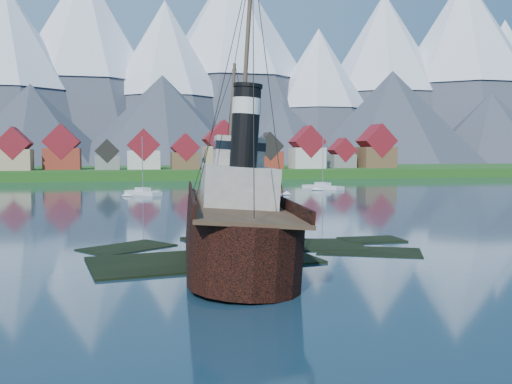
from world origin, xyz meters
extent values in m
plane|color=#162E3D|center=(0.00, 0.00, 0.00)|extent=(1400.00, 1400.00, 0.00)
cube|color=black|center=(-3.00, -2.00, -0.32)|extent=(19.08, 11.42, 1.00)
cube|color=black|center=(6.00, 4.00, -0.38)|extent=(15.15, 9.76, 1.00)
cube|color=black|center=(2.00, 9.00, -0.28)|extent=(11.45, 9.06, 1.00)
cube|color=black|center=(12.00, -1.00, -0.42)|extent=(10.27, 8.34, 1.00)
cube|color=black|center=(-9.00, 6.00, -0.40)|extent=(9.42, 8.68, 1.00)
cube|color=black|center=(15.00, 5.00, -0.35)|extent=(6.00, 4.00, 1.00)
cube|color=#1C4413|center=(0.00, 170.00, 0.00)|extent=(600.00, 80.00, 3.20)
cube|color=#3F3D38|center=(0.00, 132.00, 0.00)|extent=(600.00, 2.50, 2.00)
cube|color=tan|center=(-43.00, 150.00, 6.40)|extent=(10.50, 9.00, 6.80)
cube|color=maroon|center=(-43.00, 150.00, 11.69)|extent=(10.69, 9.18, 10.69)
cube|color=maroon|center=(-29.00, 156.00, 6.60)|extent=(12.00, 8.50, 7.20)
cube|color=maroon|center=(-29.00, 156.00, 12.36)|extent=(12.22, 8.67, 12.22)
cube|color=slate|center=(-14.00, 151.00, 5.40)|extent=(8.00, 7.00, 4.80)
cube|color=black|center=(-14.00, 151.00, 9.24)|extent=(8.15, 7.14, 8.15)
cube|color=beige|center=(-2.00, 154.00, 6.20)|extent=(11.00, 9.50, 6.40)
cube|color=maroon|center=(-2.00, 154.00, 11.38)|extent=(11.20, 9.69, 11.20)
cube|color=brown|center=(12.00, 150.00, 5.90)|extent=(9.50, 8.00, 5.80)
cube|color=maroon|center=(12.00, 150.00, 10.51)|extent=(9.67, 8.16, 9.67)
cube|color=tan|center=(26.00, 155.00, 7.00)|extent=(13.50, 10.00, 8.00)
cube|color=maroon|center=(26.00, 155.00, 13.43)|extent=(13.75, 10.20, 13.75)
cube|color=maroon|center=(42.00, 152.00, 6.10)|extent=(10.00, 8.50, 6.20)
cube|color=black|center=(42.00, 152.00, 11.00)|extent=(10.18, 8.67, 10.18)
cube|color=beige|center=(56.00, 149.00, 6.75)|extent=(11.50, 9.00, 7.50)
cube|color=maroon|center=(56.00, 149.00, 12.57)|extent=(11.71, 9.18, 11.71)
cube|color=slate|center=(71.00, 153.00, 5.50)|extent=(9.00, 7.50, 5.00)
cube|color=maroon|center=(71.00, 153.00, 9.62)|extent=(9.16, 7.65, 9.16)
cube|color=brown|center=(84.00, 151.00, 6.90)|extent=(12.50, 10.00, 7.80)
cube|color=maroon|center=(84.00, 151.00, 13.05)|extent=(12.73, 10.20, 12.73)
cone|color=#2D333D|center=(-100.00, 455.00, 73.00)|extent=(180.00, 180.00, 150.00)
cone|color=white|center=(-100.00, 455.00, 103.00)|extent=(111.60, 111.60, 90.00)
cone|color=#2D333D|center=(-40.00, 495.00, 88.00)|extent=(210.00, 210.00, 180.00)
cone|color=white|center=(-40.00, 495.00, 124.00)|extent=(130.20, 130.20, 108.00)
cone|color=#2D333D|center=(30.00, 470.00, 70.50)|extent=(170.00, 170.00, 145.00)
cone|color=white|center=(30.00, 470.00, 99.50)|extent=(105.40, 105.40, 87.00)
cone|color=#2D333D|center=(100.00, 515.00, 98.00)|extent=(240.00, 240.00, 200.00)
cone|color=white|center=(100.00, 515.00, 138.00)|extent=(148.80, 148.80, 120.00)
cone|color=#2D333D|center=(170.00, 460.00, 60.50)|extent=(150.00, 150.00, 125.00)
cone|color=white|center=(170.00, 460.00, 85.50)|extent=(93.00, 93.00, 75.00)
cone|color=#2D333D|center=(250.00, 490.00, 83.00)|extent=(200.00, 200.00, 170.00)
cone|color=white|center=(250.00, 490.00, 117.00)|extent=(124.00, 124.00, 102.00)
cone|color=#2D333D|center=(330.00, 475.00, 93.00)|extent=(230.00, 230.00, 190.00)
cone|color=white|center=(330.00, 475.00, 131.00)|extent=(142.60, 142.60, 114.00)
cone|color=#2D333D|center=(400.00, 505.00, 75.50)|extent=(180.00, 180.00, 155.00)
cone|color=white|center=(400.00, 505.00, 106.50)|extent=(111.60, 111.60, 93.00)
cone|color=#2D333D|center=(-70.00, 374.00, 27.00)|extent=(120.00, 120.00, 58.00)
cone|color=#2D333D|center=(20.00, 369.00, 31.00)|extent=(136.00, 136.00, 66.00)
cone|color=#2D333D|center=(110.00, 373.00, 23.00)|extent=(110.00, 110.00, 50.00)
cone|color=#2D333D|center=(200.00, 370.00, 35.50)|extent=(150.00, 150.00, 75.00)
cone|color=#2D333D|center=(290.00, 371.00, 28.00)|extent=(124.00, 124.00, 60.00)
cube|color=black|center=(-0.75, -2.06, 2.35)|extent=(7.32, 21.10, 4.39)
cone|color=black|center=(-0.75, 11.63, 2.35)|extent=(7.32, 7.32, 7.32)
cylinder|color=black|center=(-0.75, -12.61, 2.35)|extent=(7.32, 7.32, 4.39)
cube|color=#4C3826|center=(-0.75, -2.06, 4.65)|extent=(7.18, 27.83, 0.26)
cube|color=black|center=(-4.27, -2.06, 5.12)|extent=(0.21, 26.96, 0.94)
cube|color=black|center=(2.76, -2.06, 5.12)|extent=(0.21, 26.96, 0.94)
cube|color=#ADA89E|center=(-0.75, -3.63, 6.22)|extent=(5.44, 8.89, 3.14)
cube|color=#ADA89E|center=(-0.75, -2.58, 8.94)|extent=(3.77, 4.19, 2.30)
cylinder|color=black|center=(-0.75, -7.08, 10.72)|extent=(1.99, 1.99, 5.86)
cylinder|color=silver|center=(-0.75, -7.08, 12.18)|extent=(2.09, 2.09, 1.15)
cylinder|color=#473828|center=(-0.75, 6.31, 11.03)|extent=(0.29, 0.29, 12.56)
cylinder|color=#473828|center=(-0.75, -4.68, 16.89)|extent=(0.33, 0.33, 13.60)
cube|color=silver|center=(-5.18, 72.73, 0.11)|extent=(7.45, 9.52, 1.31)
cube|color=silver|center=(-5.18, 72.73, 1.14)|extent=(3.31, 3.48, 0.76)
cylinder|color=gray|center=(-5.18, 72.73, 6.42)|extent=(0.15, 0.15, 11.32)
cube|color=silver|center=(19.48, 68.50, 0.11)|extent=(8.95, 7.70, 1.34)
cube|color=silver|center=(19.48, 68.50, 1.17)|extent=(3.38, 3.28, 0.78)
cylinder|color=gray|center=(19.48, 68.50, 6.59)|extent=(0.16, 0.16, 11.61)
cube|color=silver|center=(37.88, 82.43, 0.11)|extent=(7.64, 11.43, 1.36)
cube|color=silver|center=(37.88, 82.43, 1.19)|extent=(3.66, 3.96, 0.80)
cylinder|color=gray|center=(37.88, 82.43, 6.70)|extent=(0.16, 0.16, 11.81)
camera|label=1|loc=(-9.38, -47.61, 8.85)|focal=40.00mm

